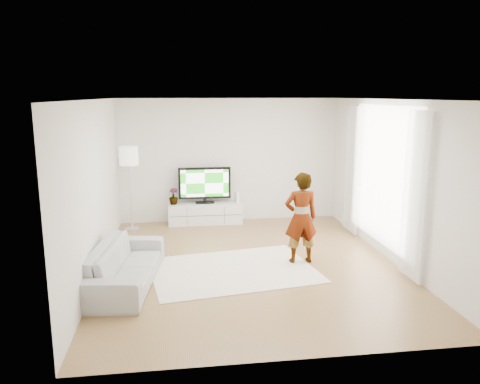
{
  "coord_description": "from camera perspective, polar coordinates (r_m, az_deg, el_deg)",
  "views": [
    {
      "loc": [
        -1.2,
        -7.55,
        2.87
      ],
      "look_at": [
        -0.11,
        0.4,
        1.2
      ],
      "focal_mm": 35.0,
      "sensor_mm": 36.0,
      "label": 1
    }
  ],
  "objects": [
    {
      "name": "floor",
      "position": [
        8.17,
        1.17,
        -8.82
      ],
      "size": [
        6.0,
        6.0,
        0.0
      ],
      "primitive_type": "plane",
      "color": "#9A7245",
      "rests_on": "ground"
    },
    {
      "name": "ceiling",
      "position": [
        7.65,
        1.26,
        11.22
      ],
      "size": [
        6.0,
        6.0,
        0.0
      ],
      "primitive_type": "plane",
      "color": "white",
      "rests_on": "wall_back"
    },
    {
      "name": "wall_left",
      "position": [
        7.81,
        -17.23,
        0.36
      ],
      "size": [
        0.02,
        6.0,
        2.8
      ],
      "primitive_type": "cube",
      "color": "silver",
      "rests_on": "floor"
    },
    {
      "name": "wall_right",
      "position": [
        8.54,
        18.02,
        1.25
      ],
      "size": [
        0.02,
        6.0,
        2.8
      ],
      "primitive_type": "cube",
      "color": "silver",
      "rests_on": "floor"
    },
    {
      "name": "wall_back",
      "position": [
        10.72,
        -1.3,
        3.87
      ],
      "size": [
        5.0,
        0.02,
        2.8
      ],
      "primitive_type": "cube",
      "color": "silver",
      "rests_on": "floor"
    },
    {
      "name": "wall_front",
      "position": [
        4.93,
        6.69,
        -5.68
      ],
      "size": [
        5.0,
        0.02,
        2.8
      ],
      "primitive_type": "cube",
      "color": "silver",
      "rests_on": "floor"
    },
    {
      "name": "window",
      "position": [
        8.79,
        17.09,
        1.93
      ],
      "size": [
        0.01,
        2.6,
        2.5
      ],
      "primitive_type": "cube",
      "color": "white",
      "rests_on": "wall_right"
    },
    {
      "name": "curtain_near",
      "position": [
        7.63,
        20.55,
        -0.5
      ],
      "size": [
        0.04,
        0.7,
        2.6
      ],
      "primitive_type": "cube",
      "color": "white",
      "rests_on": "floor"
    },
    {
      "name": "curtain_far",
      "position": [
        9.95,
        13.53,
        2.64
      ],
      "size": [
        0.04,
        0.7,
        2.6
      ],
      "primitive_type": "cube",
      "color": "white",
      "rests_on": "floor"
    },
    {
      "name": "media_console",
      "position": [
        10.67,
        -4.27,
        -2.59
      ],
      "size": [
        1.66,
        0.47,
        0.47
      ],
      "color": "white",
      "rests_on": "floor"
    },
    {
      "name": "television",
      "position": [
        10.55,
        -4.33,
        1.01
      ],
      "size": [
        1.17,
        0.23,
        0.82
      ],
      "color": "black",
      "rests_on": "media_console"
    },
    {
      "name": "game_console",
      "position": [
        10.65,
        -0.4,
        -0.62
      ],
      "size": [
        0.09,
        0.19,
        0.24
      ],
      "rotation": [
        0.0,
        0.0,
        0.22
      ],
      "color": "white",
      "rests_on": "media_console"
    },
    {
      "name": "potted_plant",
      "position": [
        10.56,
        -8.12,
        -0.51
      ],
      "size": [
        0.23,
        0.23,
        0.37
      ],
      "primitive_type": "imported",
      "rotation": [
        0.0,
        0.0,
        -0.13
      ],
      "color": "#3F7238",
      "rests_on": "media_console"
    },
    {
      "name": "rug",
      "position": [
        7.9,
        -0.89,
        -9.5
      ],
      "size": [
        2.93,
        2.31,
        0.01
      ],
      "primitive_type": "cube",
      "rotation": [
        0.0,
        0.0,
        0.16
      ],
      "color": "white",
      "rests_on": "floor"
    },
    {
      "name": "player",
      "position": [
        8.1,
        7.43,
        -3.13
      ],
      "size": [
        0.59,
        0.4,
        1.58
      ],
      "primitive_type": "imported",
      "rotation": [
        0.0,
        0.0,
        3.18
      ],
      "color": "#334772",
      "rests_on": "rug"
    },
    {
      "name": "sofa",
      "position": [
        7.47,
        -13.83,
        -8.59
      ],
      "size": [
        1.13,
        2.28,
        0.64
      ],
      "primitive_type": "imported",
      "rotation": [
        0.0,
        0.0,
        1.44
      ],
      "color": "#A7A8A3",
      "rests_on": "floor"
    },
    {
      "name": "floor_lamp",
      "position": [
        10.19,
        -13.39,
        3.88
      ],
      "size": [
        0.4,
        0.4,
        1.81
      ],
      "color": "silver",
      "rests_on": "floor"
    }
  ]
}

